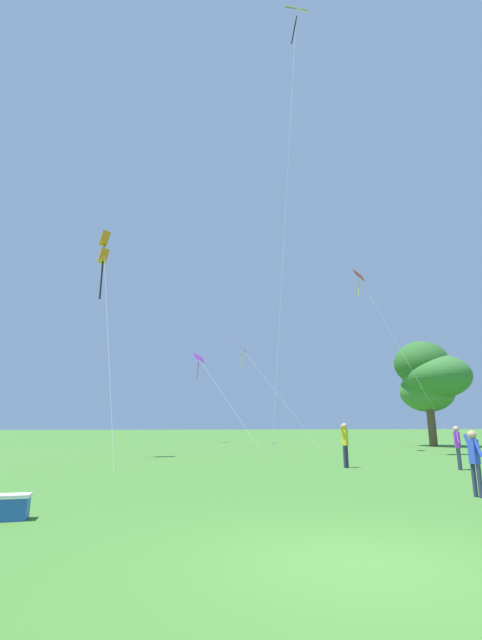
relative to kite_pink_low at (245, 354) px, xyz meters
name	(u,v)px	position (x,y,z in m)	size (l,w,h in m)	color
ground_plane	(360,563)	(-8.28, -35.92, -8.46)	(400.00, 400.00, 0.00)	#427A2D
kite_pink_low	(245,354)	(0.00, 0.00, 0.00)	(4.46, 9.13, 9.55)	pink
kite_red_high	(362,283)	(4.69, -14.49, 3.01)	(3.15, 5.92, 12.56)	red
kite_purple_streamer	(200,363)	(-3.80, 3.58, -0.50)	(3.77, 11.51, 9.07)	purple
kite_yellow_diamond	(295,24)	(-1.73, -19.19, 18.79)	(4.71, 4.96, 29.41)	yellow
kite_orange_box	(104,249)	(-12.80, -16.08, 3.14)	(1.78, 7.93, 12.66)	orange
person_near_tree	(458,443)	(1.45, -26.18, -7.48)	(0.31, 0.51, 1.64)	#2D3351
person_far_back	(474,457)	(-2.95, -31.97, -7.54)	(0.21, 0.50, 1.54)	#2D3351
person_in_red_shirt	(345,441)	(-2.33, -24.22, -7.41)	(0.52, 0.39, 1.76)	#2D3351
tree_left_oak	(429,377)	(13.88, -8.76, -2.78)	(5.93, 6.12, 8.73)	brown
picnic_cooler	(12,507)	(-13.04, -32.03, -8.24)	(0.60, 0.40, 0.44)	#2351B2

